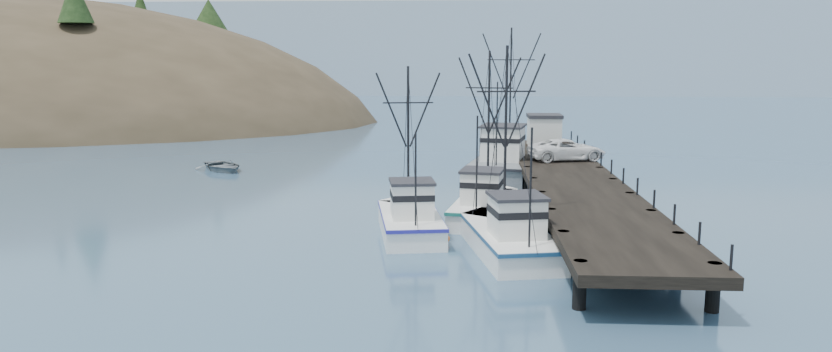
{
  "coord_description": "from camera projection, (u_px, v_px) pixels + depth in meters",
  "views": [
    {
      "loc": [
        6.68,
        -32.72,
        10.04
      ],
      "look_at": [
        3.79,
        13.2,
        2.5
      ],
      "focal_mm": 32.0,
      "sensor_mm": 36.0,
      "label": 1
    }
  ],
  "objects": [
    {
      "name": "trawler_mid",
      "position": [
        410.0,
        220.0,
        41.96
      ],
      "size": [
        4.51,
        9.69,
        9.76
      ],
      "color": "white",
      "rests_on": "ground"
    },
    {
      "name": "pickup_truck",
      "position": [
        567.0,
        150.0,
        57.03
      ],
      "size": [
        6.41,
        4.14,
        1.64
      ],
      "primitive_type": "imported",
      "rotation": [
        0.0,
        0.0,
        1.83
      ],
      "color": "white",
      "rests_on": "pier"
    },
    {
      "name": "distant_ridge_far",
      "position": [
        305.0,
        89.0,
        218.95
      ],
      "size": [
        180.0,
        25.0,
        18.0
      ],
      "primitive_type": "cube",
      "color": "silver",
      "rests_on": "ground"
    },
    {
      "name": "pier",
      "position": [
        573.0,
        183.0,
        48.88
      ],
      "size": [
        6.0,
        44.0,
        2.0
      ],
      "color": "black",
      "rests_on": "ground"
    },
    {
      "name": "trawler_near",
      "position": [
        508.0,
        237.0,
        37.98
      ],
      "size": [
        5.15,
        10.7,
        10.86
      ],
      "color": "white",
      "rests_on": "ground"
    },
    {
      "name": "trawler_far",
      "position": [
        485.0,
        205.0,
        45.91
      ],
      "size": [
        4.77,
        10.32,
        10.63
      ],
      "color": "white",
      "rests_on": "ground"
    },
    {
      "name": "motorboat",
      "position": [
        223.0,
        170.0,
        65.04
      ],
      "size": [
        6.4,
        6.6,
        1.12
      ],
      "primitive_type": "imported",
      "rotation": [
        0.0,
        0.0,
        0.69
      ],
      "color": "slate",
      "rests_on": "ground"
    },
    {
      "name": "pier_shed",
      "position": [
        544.0,
        130.0,
        66.33
      ],
      "size": [
        3.0,
        3.2,
        2.8
      ],
      "color": "silver",
      "rests_on": "pier"
    },
    {
      "name": "distant_ridge",
      "position": [
        475.0,
        92.0,
        201.07
      ],
      "size": [
        360.0,
        40.0,
        26.0
      ],
      "primitive_type": "cube",
      "color": "#9EB2C6",
      "rests_on": "ground"
    },
    {
      "name": "ground",
      "position": [
        317.0,
        274.0,
        34.26
      ],
      "size": [
        400.0,
        400.0,
        0.0
      ],
      "primitive_type": "plane",
      "color": "#325170",
      "rests_on": "ground"
    },
    {
      "name": "moored_sailboats",
      "position": [
        196.0,
        129.0,
        98.23
      ],
      "size": [
        19.56,
        7.28,
        6.35
      ],
      "color": "white",
      "rests_on": "ground"
    },
    {
      "name": "work_vessel",
      "position": [
        506.0,
        164.0,
        60.67
      ],
      "size": [
        6.95,
        14.99,
        12.59
      ],
      "color": "slate",
      "rests_on": "ground"
    }
  ]
}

